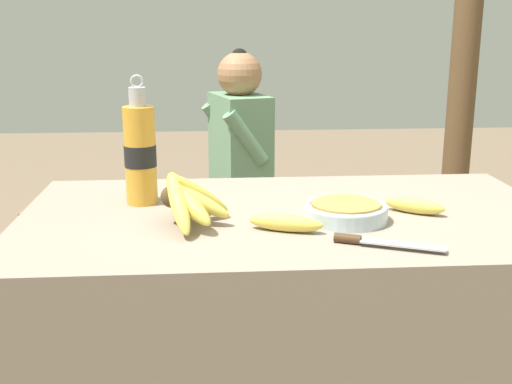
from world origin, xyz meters
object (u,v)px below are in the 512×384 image
loose_banana_side (415,205)px  banana_bunch_ripe (186,197)px  serving_bowl (346,211)px  water_bottle (140,153)px  knife (373,241)px  banana_bunch_green (112,190)px  loose_banana_front (286,223)px  seated_vendor (231,155)px  wooden_bench (200,215)px  support_post_far (468,18)px

loose_banana_side → banana_bunch_ripe: bearing=-175.7°
serving_bowl → loose_banana_side: (0.18, 0.05, -0.00)m
water_bottle → knife: size_ratio=1.49×
serving_bowl → banana_bunch_green: (-0.76, 1.49, -0.33)m
loose_banana_front → knife: (0.17, -0.11, -0.01)m
banana_bunch_ripe → loose_banana_side: banana_bunch_ripe is taller
seated_vendor → loose_banana_front: bearing=76.4°
banana_bunch_green → wooden_bench: bearing=-0.7°
seated_vendor → banana_bunch_ripe: bearing=67.9°
water_bottle → loose_banana_front: bearing=-37.2°
serving_bowl → support_post_far: size_ratio=0.08×
serving_bowl → knife: 0.18m
knife → support_post_far: bearing=87.7°
banana_bunch_ripe → knife: bearing=-25.4°
banana_bunch_ripe → banana_bunch_green: bearing=104.8°
water_bottle → banana_bunch_green: 1.41m
wooden_bench → banana_bunch_green: 0.42m
water_bottle → seated_vendor: bearing=78.0°
loose_banana_front → banana_bunch_green: loose_banana_front is taller
knife → banana_bunch_green: (-0.78, 1.67, -0.31)m
loose_banana_side → banana_bunch_green: loose_banana_side is taller
loose_banana_side → support_post_far: support_post_far is taller
serving_bowl → loose_banana_side: bearing=14.3°
banana_bunch_ripe → banana_bunch_green: 1.58m
banana_bunch_ripe → serving_bowl: bearing=-0.7°
water_bottle → seated_vendor: 1.31m
seated_vendor → support_post_far: size_ratio=0.45×
loose_banana_front → support_post_far: bearing=59.0°
serving_bowl → loose_banana_front: (-0.15, -0.07, -0.00)m
water_bottle → support_post_far: 2.21m
support_post_far → banana_bunch_ripe: bearing=-126.7°
banana_bunch_ripe → knife: size_ratio=1.26×
loose_banana_side → serving_bowl: bearing=-165.7°
serving_bowl → banana_bunch_green: size_ratio=0.84×
water_bottle → wooden_bench: (0.12, 1.30, -0.56)m
knife → wooden_bench: (-0.38, 1.67, -0.44)m
serving_bowl → water_bottle: size_ratio=0.60×
loose_banana_front → loose_banana_side: size_ratio=1.20×
knife → seated_vendor: seated_vendor is taller
water_bottle → knife: water_bottle is taller
support_post_far → loose_banana_front: bearing=-121.0°
loose_banana_side → support_post_far: (0.80, 1.77, 0.45)m
water_bottle → loose_banana_side: 0.68m
support_post_far → serving_bowl: bearing=-118.4°
loose_banana_side → wooden_bench: bearing=110.4°
seated_vendor → support_post_far: (1.20, 0.37, 0.60)m
serving_bowl → banana_bunch_green: 1.71m
loose_banana_side → seated_vendor: seated_vendor is taller
banana_bunch_ripe → wooden_bench: bearing=89.8°
serving_bowl → loose_banana_front: size_ratio=1.13×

